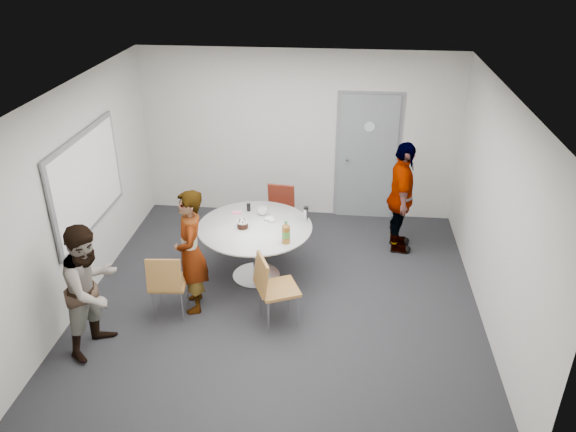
# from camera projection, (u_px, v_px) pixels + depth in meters

# --- Properties ---
(floor) EXTENTS (5.00, 5.00, 0.00)m
(floor) POSITION_uv_depth(u_px,v_px,m) (281.00, 298.00, 7.29)
(floor) COLOR black
(floor) RESTS_ON ground
(ceiling) EXTENTS (5.00, 5.00, 0.00)m
(ceiling) POSITION_uv_depth(u_px,v_px,m) (280.00, 92.00, 6.05)
(ceiling) COLOR silver
(ceiling) RESTS_ON wall_back
(wall_back) EXTENTS (5.00, 0.00, 5.00)m
(wall_back) POSITION_uv_depth(u_px,v_px,m) (299.00, 135.00, 8.88)
(wall_back) COLOR beige
(wall_back) RESTS_ON floor
(wall_left) EXTENTS (0.00, 5.00, 5.00)m
(wall_left) POSITION_uv_depth(u_px,v_px,m) (79.00, 195.00, 6.89)
(wall_left) COLOR beige
(wall_left) RESTS_ON floor
(wall_right) EXTENTS (0.00, 5.00, 5.00)m
(wall_right) POSITION_uv_depth(u_px,v_px,m) (497.00, 214.00, 6.44)
(wall_right) COLOR beige
(wall_right) RESTS_ON floor
(wall_front) EXTENTS (5.00, 0.00, 5.00)m
(wall_front) POSITION_uv_depth(u_px,v_px,m) (245.00, 342.00, 4.46)
(wall_front) COLOR beige
(wall_front) RESTS_ON floor
(door) EXTENTS (1.02, 0.17, 2.12)m
(door) POSITION_uv_depth(u_px,v_px,m) (367.00, 158.00, 8.91)
(door) COLOR slate
(door) RESTS_ON wall_back
(whiteboard) EXTENTS (0.04, 1.90, 1.25)m
(whiteboard) POSITION_uv_depth(u_px,v_px,m) (87.00, 181.00, 7.02)
(whiteboard) COLOR slate
(whiteboard) RESTS_ON wall_left
(table) EXTENTS (1.51, 1.51, 1.09)m
(table) POSITION_uv_depth(u_px,v_px,m) (257.00, 233.00, 7.42)
(table) COLOR silver
(table) RESTS_ON floor
(chair_near_left) EXTENTS (0.46, 0.50, 0.89)m
(chair_near_left) POSITION_uv_depth(u_px,v_px,m) (167.00, 281.00, 6.66)
(chair_near_left) COLOR brown
(chair_near_left) RESTS_ON floor
(chair_near_right) EXTENTS (0.61, 0.59, 0.93)m
(chair_near_right) POSITION_uv_depth(u_px,v_px,m) (271.00, 284.00, 6.57)
(chair_near_right) COLOR brown
(chair_near_right) RESTS_ON floor
(chair_far) EXTENTS (0.46, 0.49, 0.88)m
(chair_far) POSITION_uv_depth(u_px,v_px,m) (280.00, 208.00, 8.40)
(chair_far) COLOR maroon
(chair_far) RESTS_ON floor
(person_main) EXTENTS (0.52, 0.66, 1.60)m
(person_main) POSITION_uv_depth(u_px,v_px,m) (191.00, 252.00, 6.76)
(person_main) COLOR #A5C6EA
(person_main) RESTS_ON floor
(person_left) EXTENTS (0.80, 0.90, 1.55)m
(person_left) POSITION_uv_depth(u_px,v_px,m) (92.00, 289.00, 6.11)
(person_left) COLOR white
(person_left) RESTS_ON floor
(person_right) EXTENTS (0.41, 0.98, 1.67)m
(person_right) POSITION_uv_depth(u_px,v_px,m) (401.00, 198.00, 8.03)
(person_right) COLOR black
(person_right) RESTS_ON floor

